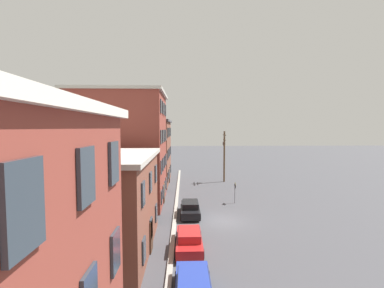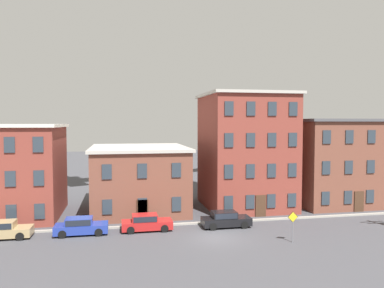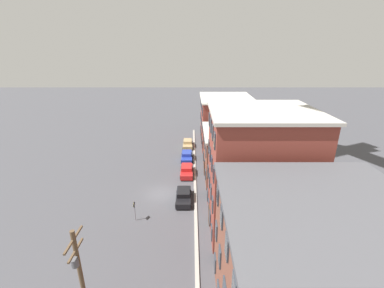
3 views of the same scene
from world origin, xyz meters
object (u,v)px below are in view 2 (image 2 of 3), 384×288
(car_tan, at_px, (3,229))
(caution_sign, at_px, (293,222))
(car_black, at_px, (225,219))
(car_red, at_px, (146,222))
(car_blue, at_px, (81,226))

(car_tan, relative_size, caution_sign, 1.79)
(car_black, bearing_deg, car_red, 177.94)
(car_tan, xyz_separation_m, car_black, (18.85, -0.23, 0.00))
(car_tan, xyz_separation_m, car_red, (11.70, 0.02, 0.00))
(car_blue, distance_m, caution_sign, 17.57)
(car_blue, bearing_deg, caution_sign, -17.99)
(car_tan, bearing_deg, car_red, 0.12)
(car_black, relative_size, caution_sign, 1.79)
(car_red, bearing_deg, car_blue, -179.00)
(car_tan, relative_size, car_black, 1.00)
(car_tan, distance_m, car_red, 11.70)
(caution_sign, bearing_deg, car_red, 153.67)
(car_tan, relative_size, car_blue, 1.00)
(car_tan, height_order, car_red, same)
(car_tan, relative_size, car_red, 1.00)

